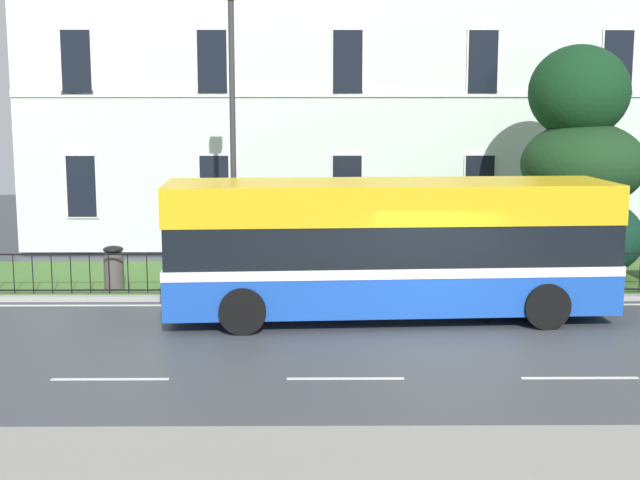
{
  "coord_description": "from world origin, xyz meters",
  "views": [
    {
      "loc": [
        -2.55,
        -16.14,
        4.66
      ],
      "look_at": [
        -2.38,
        4.65,
        1.37
      ],
      "focal_mm": 49.25,
      "sensor_mm": 36.0,
      "label": 1
    }
  ],
  "objects_px": {
    "street_lamp_post": "(233,119)",
    "litter_bin": "(114,268)",
    "georgian_townhouse": "(343,37)",
    "single_decker_bus": "(389,246)",
    "evergreen_tree": "(578,178)"
  },
  "relations": [
    {
      "from": "evergreen_tree",
      "to": "litter_bin",
      "type": "distance_m",
      "value": 12.11
    },
    {
      "from": "georgian_townhouse",
      "to": "street_lamp_post",
      "type": "distance_m",
      "value": 10.52
    },
    {
      "from": "evergreen_tree",
      "to": "single_decker_bus",
      "type": "bearing_deg",
      "value": -141.47
    },
    {
      "from": "street_lamp_post",
      "to": "georgian_townhouse",
      "type": "bearing_deg",
      "value": 73.25
    },
    {
      "from": "georgian_townhouse",
      "to": "litter_bin",
      "type": "height_order",
      "value": "georgian_townhouse"
    },
    {
      "from": "litter_bin",
      "to": "single_decker_bus",
      "type": "bearing_deg",
      "value": -20.02
    },
    {
      "from": "georgian_townhouse",
      "to": "evergreen_tree",
      "type": "height_order",
      "value": "georgian_townhouse"
    },
    {
      "from": "georgian_townhouse",
      "to": "single_decker_bus",
      "type": "relative_size",
      "value": 2.1
    },
    {
      "from": "street_lamp_post",
      "to": "litter_bin",
      "type": "bearing_deg",
      "value": -179.52
    },
    {
      "from": "evergreen_tree",
      "to": "litter_bin",
      "type": "height_order",
      "value": "evergreen_tree"
    },
    {
      "from": "georgian_townhouse",
      "to": "litter_bin",
      "type": "xyz_separation_m",
      "value": [
        -5.88,
        -9.78,
        -6.19
      ]
    },
    {
      "from": "georgian_townhouse",
      "to": "evergreen_tree",
      "type": "relative_size",
      "value": 3.33
    },
    {
      "from": "single_decker_bus",
      "to": "litter_bin",
      "type": "height_order",
      "value": "single_decker_bus"
    },
    {
      "from": "single_decker_bus",
      "to": "street_lamp_post",
      "type": "relative_size",
      "value": 1.34
    },
    {
      "from": "single_decker_bus",
      "to": "street_lamp_post",
      "type": "distance_m",
      "value": 5.04
    }
  ]
}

